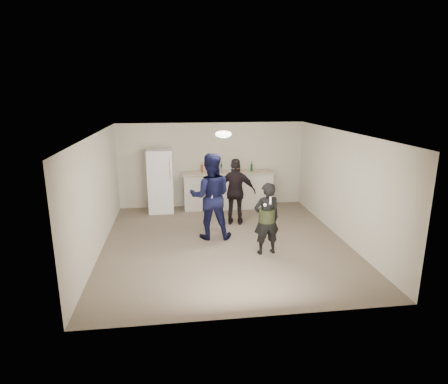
{
  "coord_description": "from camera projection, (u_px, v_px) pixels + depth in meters",
  "views": [
    {
      "loc": [
        -1.08,
        -7.95,
        3.34
      ],
      "look_at": [
        0.0,
        0.2,
        1.15
      ],
      "focal_mm": 30.0,
      "sensor_mm": 36.0,
      "label": 1
    }
  ],
  "objects": [
    {
      "name": "fridge",
      "position": [
        161.0,
        181.0,
        10.68
      ],
      "size": [
        0.7,
        0.7,
        1.8
      ],
      "primitive_type": "cube",
      "color": "white",
      "rests_on": "floor"
    },
    {
      "name": "shaker",
      "position": [
        221.0,
        170.0,
        10.79
      ],
      "size": [
        0.08,
        0.08,
        0.17
      ],
      "primitive_type": "cylinder",
      "color": "silver",
      "rests_on": "counter_top"
    },
    {
      "name": "nunchuk_man",
      "position": [
        217.0,
        200.0,
        8.45
      ],
      "size": [
        0.07,
        0.07,
        0.07
      ],
      "primitive_type": "sphere",
      "color": "white",
      "rests_on": "man"
    },
    {
      "name": "floor",
      "position": [
        225.0,
        242.0,
        8.61
      ],
      "size": [
        6.0,
        6.0,
        0.0
      ],
      "primitive_type": "plane",
      "color": "#6B5B4C",
      "rests_on": "ground"
    },
    {
      "name": "ceiling",
      "position": [
        225.0,
        133.0,
        7.97
      ],
      "size": [
        6.0,
        6.0,
        0.0
      ],
      "primitive_type": "plane",
      "rotation": [
        3.14,
        0.0,
        0.0
      ],
      "color": "silver",
      "rests_on": "wall_back"
    },
    {
      "name": "remote_woman",
      "position": [
        270.0,
        200.0,
        7.49
      ],
      "size": [
        0.04,
        0.04,
        0.15
      ],
      "primitive_type": "cube",
      "color": "white",
      "rests_on": "woman"
    },
    {
      "name": "bottle_cluster",
      "position": [
        229.0,
        168.0,
        10.96
      ],
      "size": [
        1.54,
        0.12,
        0.24
      ],
      "color": "#9C4116",
      "rests_on": "counter_top"
    },
    {
      "name": "wall_right",
      "position": [
        343.0,
        186.0,
        8.64
      ],
      "size": [
        0.0,
        6.0,
        6.0
      ],
      "primitive_type": "plane",
      "rotation": [
        1.57,
        0.0,
        -1.57
      ],
      "color": "beige",
      "rests_on": "floor"
    },
    {
      "name": "ceiling_dome",
      "position": [
        223.0,
        134.0,
        8.27
      ],
      "size": [
        0.36,
        0.36,
        0.16
      ],
      "primitive_type": "ellipsoid",
      "color": "white",
      "rests_on": "ceiling"
    },
    {
      "name": "wall_front",
      "position": [
        253.0,
        241.0,
        5.42
      ],
      "size": [
        6.0,
        0.0,
        6.0
      ],
      "primitive_type": "plane",
      "rotation": [
        -1.57,
        0.0,
        0.0
      ],
      "color": "beige",
      "rests_on": "floor"
    },
    {
      "name": "spectator",
      "position": [
        236.0,
        192.0,
        9.63
      ],
      "size": [
        1.08,
        0.64,
        1.73
      ],
      "primitive_type": "imported",
      "rotation": [
        0.0,
        0.0,
        2.91
      ],
      "color": "black",
      "rests_on": "floor"
    },
    {
      "name": "wall_left",
      "position": [
        97.0,
        194.0,
        7.95
      ],
      "size": [
        0.0,
        6.0,
        6.0
      ],
      "primitive_type": "plane",
      "rotation": [
        1.57,
        0.0,
        1.57
      ],
      "color": "beige",
      "rests_on": "floor"
    },
    {
      "name": "counter",
      "position": [
        228.0,
        191.0,
        11.09
      ],
      "size": [
        2.6,
        0.56,
        1.05
      ],
      "primitive_type": "cube",
      "color": "silver",
      "rests_on": "floor"
    },
    {
      "name": "counter_top",
      "position": [
        228.0,
        173.0,
        10.95
      ],
      "size": [
        2.68,
        0.64,
        0.04
      ],
      "primitive_type": "cube",
      "color": "beige",
      "rests_on": "counter"
    },
    {
      "name": "woman",
      "position": [
        267.0,
        219.0,
        7.85
      ],
      "size": [
        0.62,
        0.45,
        1.56
      ],
      "primitive_type": "imported",
      "rotation": [
        0.0,
        0.0,
        3.29
      ],
      "color": "black",
      "rests_on": "floor"
    },
    {
      "name": "man",
      "position": [
        211.0,
        196.0,
        8.67
      ],
      "size": [
        1.06,
        0.86,
        2.02
      ],
      "primitive_type": "imported",
      "rotation": [
        0.0,
        0.0,
        3.04
      ],
      "color": "#101444",
      "rests_on": "floor"
    },
    {
      "name": "remote_man",
      "position": [
        212.0,
        198.0,
        8.39
      ],
      "size": [
        0.04,
        0.04,
        0.15
      ],
      "primitive_type": "cube",
      "color": "silver",
      "rests_on": "man"
    },
    {
      "name": "fridge_handle",
      "position": [
        170.0,
        169.0,
        10.26
      ],
      "size": [
        0.02,
        0.02,
        0.6
      ],
      "primitive_type": "cylinder",
      "color": "silver",
      "rests_on": "fridge"
    },
    {
      "name": "camo_shorts",
      "position": [
        267.0,
        215.0,
        7.83
      ],
      "size": [
        0.34,
        0.34,
        0.28
      ],
      "primitive_type": "cylinder",
      "color": "#323C1B",
      "rests_on": "woman"
    },
    {
      "name": "wall_back",
      "position": [
        212.0,
        165.0,
        11.17
      ],
      "size": [
        6.0,
        0.0,
        6.0
      ],
      "primitive_type": "plane",
      "rotation": [
        1.57,
        0.0,
        0.0
      ],
      "color": "beige",
      "rests_on": "floor"
    },
    {
      "name": "nunchuk_woman",
      "position": [
        265.0,
        205.0,
        7.53
      ],
      "size": [
        0.07,
        0.07,
        0.07
      ],
      "primitive_type": "sphere",
      "color": "white",
      "rests_on": "woman"
    }
  ]
}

